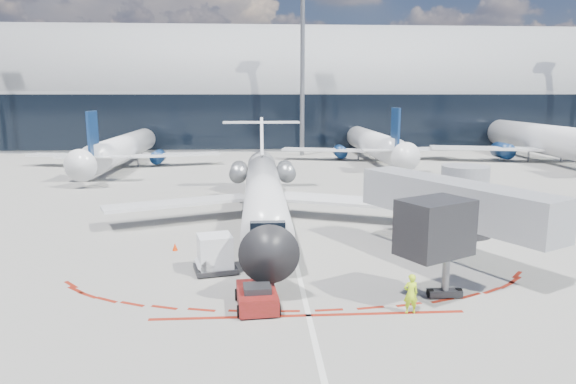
{
  "coord_description": "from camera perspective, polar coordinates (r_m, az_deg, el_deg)",
  "views": [
    {
      "loc": [
        -2.22,
        -32.63,
        9.66
      ],
      "look_at": [
        -0.11,
        1.47,
        3.08
      ],
      "focal_mm": 32.0,
      "sensor_mm": 36.0,
      "label": 1
    }
  ],
  "objects": [
    {
      "name": "ground",
      "position": [
        34.11,
        0.33,
        -5.55
      ],
      "size": [
        260.0,
        260.0,
        0.0
      ],
      "primitive_type": "plane",
      "color": "slate",
      "rests_on": "ground"
    },
    {
      "name": "jet_bridge",
      "position": [
        32.65,
        18.13,
        -1.4
      ],
      "size": [
        10.03,
        15.2,
        4.9
      ],
      "color": "gray",
      "rests_on": "ground"
    },
    {
      "name": "ramp_worker",
      "position": [
        23.83,
        13.48,
        -10.93
      ],
      "size": [
        0.71,
        0.5,
        1.84
      ],
      "primitive_type": "imported",
      "rotation": [
        0.0,
        0.0,
        3.23
      ],
      "color": "#CDFF1A",
      "rests_on": "ground"
    },
    {
      "name": "bg_airliner_0",
      "position": [
        72.55,
        -17.87,
        6.6
      ],
      "size": [
        30.09,
        31.86,
        9.73
      ],
      "primitive_type": null,
      "color": "silver",
      "rests_on": "ground"
    },
    {
      "name": "regional_jet",
      "position": [
        38.7,
        -2.71,
        0.21
      ],
      "size": [
        24.14,
        29.77,
        7.46
      ],
      "color": "silver",
      "rests_on": "ground"
    },
    {
      "name": "apron_stop_bar",
      "position": [
        23.34,
        2.29,
        -13.54
      ],
      "size": [
        14.0,
        0.25,
        0.01
      ],
      "primitive_type": "cube",
      "color": "maroon",
      "rests_on": "ground"
    },
    {
      "name": "light_mast_centre",
      "position": [
        81.01,
        1.61,
        12.91
      ],
      "size": [
        0.7,
        0.7,
        25.0
      ],
      "primitive_type": "cylinder",
      "color": "slate",
      "rests_on": "ground"
    },
    {
      "name": "pushback_tug",
      "position": [
        23.97,
        -3.48,
        -11.55
      ],
      "size": [
        2.11,
        4.53,
        1.16
      ],
      "rotation": [
        0.0,
        0.0,
        0.09
      ],
      "color": "#5E140D",
      "rests_on": "ground"
    },
    {
      "name": "apron_centerline",
      "position": [
        36.02,
        0.12,
        -4.64
      ],
      "size": [
        0.25,
        40.0,
        0.01
      ],
      "primitive_type": "cube",
      "color": "silver",
      "rests_on": "ground"
    },
    {
      "name": "safety_cone_left",
      "position": [
        32.97,
        -12.44,
        -5.97
      ],
      "size": [
        0.34,
        0.34,
        0.48
      ],
      "primitive_type": "cone",
      "color": "red",
      "rests_on": "ground"
    },
    {
      "name": "bg_airliner_1",
      "position": [
        76.88,
        9.25,
        7.28
      ],
      "size": [
        30.78,
        32.59,
        9.96
      ],
      "primitive_type": null,
      "color": "silver",
      "rests_on": "ground"
    },
    {
      "name": "bg_airliner_2",
      "position": [
        83.37,
        26.58,
        7.36
      ],
      "size": [
        38.08,
        40.32,
        12.32
      ],
      "primitive_type": null,
      "color": "silver",
      "rests_on": "ground"
    },
    {
      "name": "terminal_building",
      "position": [
        97.64,
        -2.28,
        10.23
      ],
      "size": [
        150.0,
        24.15,
        24.0
      ],
      "color": "gray",
      "rests_on": "ground"
    },
    {
      "name": "uld_container",
      "position": [
        28.49,
        -8.11,
        -6.83
      ],
      "size": [
        2.61,
        2.36,
        2.1
      ],
      "rotation": [
        0.0,
        0.0,
        0.23
      ],
      "color": "black",
      "rests_on": "ground"
    }
  ]
}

